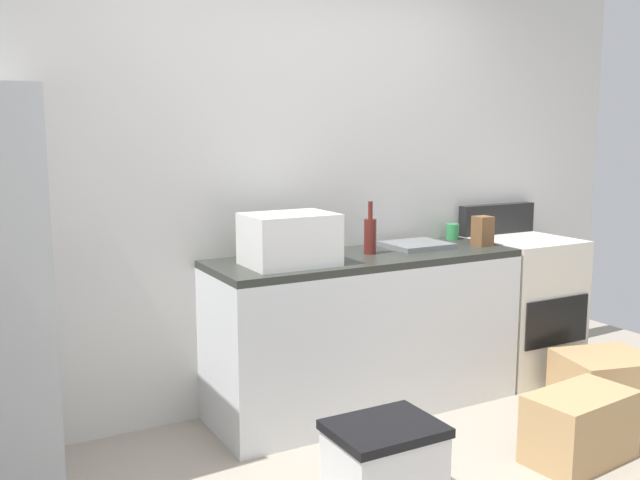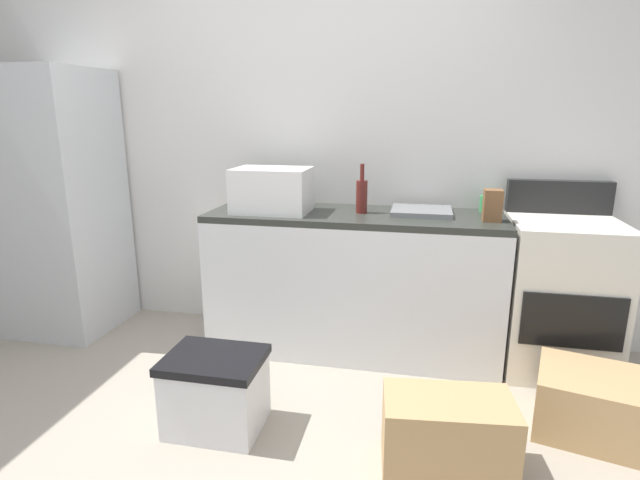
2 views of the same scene
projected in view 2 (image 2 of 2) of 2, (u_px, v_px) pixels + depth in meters
name	position (u px, v px, depth m)	size (l,w,h in m)	color
ground_plane	(246.00, 462.00, 2.18)	(6.00, 6.00, 0.00)	#9E9384
wall_back	(319.00, 143.00, 3.33)	(5.00, 0.10, 2.60)	silver
kitchen_counter	(353.00, 282.00, 3.15)	(1.80, 0.60, 0.90)	silver
refrigerator	(58.00, 204.00, 3.40)	(0.68, 0.66, 1.78)	silver
stove_oven	(559.00, 293.00, 2.91)	(0.60, 0.61, 1.10)	silver
microwave	(272.00, 190.00, 3.05)	(0.46, 0.34, 0.27)	white
sink_basin	(421.00, 211.00, 3.02)	(0.36, 0.32, 0.03)	slate
wine_bottle	(362.00, 195.00, 3.02)	(0.07, 0.07, 0.30)	#591E19
coffee_mug	(486.00, 204.00, 3.07)	(0.08, 0.08, 0.10)	#338C4C
knife_block	(492.00, 205.00, 2.79)	(0.10, 0.10, 0.18)	brown
cardboard_box_large	(447.00, 435.00, 2.09)	(0.54, 0.31, 0.34)	tan
cardboard_box_medium	(594.00, 404.00, 2.36)	(0.51, 0.43, 0.30)	tan
storage_bin	(216.00, 391.00, 2.38)	(0.46, 0.36, 0.38)	silver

